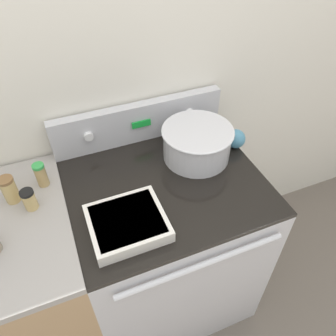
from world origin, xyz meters
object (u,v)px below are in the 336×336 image
Objects in this scene: spice_jar_green_cap at (41,175)px; ladle at (234,138)px; spice_jar_black_cap at (29,200)px; spice_jar_brown_cap at (9,190)px; mixing_bowl at (197,142)px; casserole_dish at (127,222)px.

ladle is at bearing -4.05° from spice_jar_green_cap.
spice_jar_brown_cap reaches higher than spice_jar_black_cap.
mixing_bowl reaches higher than spice_jar_black_cap.
casserole_dish is 0.83× the size of ladle.
spice_jar_green_cap is 1.21× the size of spice_jar_black_cap.
spice_jar_black_cap is (-0.32, 0.22, 0.03)m from casserole_dish.
mixing_bowl is 0.79m from spice_jar_brown_cap.
mixing_bowl is at bearing -5.67° from spice_jar_green_cap.
spice_jar_green_cap is (-0.66, 0.07, -0.02)m from mixing_bowl.
casserole_dish is at bearing -155.93° from ladle.
casserole_dish is at bearing -37.34° from spice_jar_brown_cap.
spice_jar_black_cap is at bearing -117.62° from spice_jar_green_cap.
ladle is 2.86× the size of spice_jar_brown_cap.
ladle is 3.09× the size of spice_jar_green_cap.
spice_jar_black_cap reaches higher than ladle.
spice_jar_black_cap is at bearing -176.49° from mixing_bowl.
spice_jar_brown_cap is (-0.06, 0.07, 0.01)m from spice_jar_black_cap.
mixing_bowl is 0.96× the size of ladle.
spice_jar_black_cap is (-0.72, -0.04, -0.03)m from mixing_bowl.
casserole_dish is 0.48m from spice_jar_brown_cap.
spice_jar_black_cap is at bearing -176.95° from ladle.
spice_jar_green_cap is 0.92× the size of spice_jar_brown_cap.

